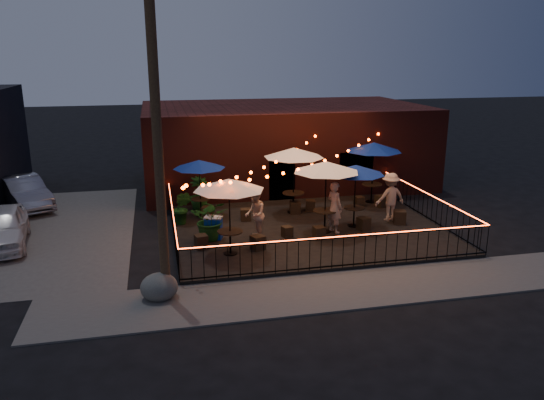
{
  "coord_description": "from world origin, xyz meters",
  "views": [
    {
      "loc": [
        -5.46,
        -16.43,
        6.62
      ],
      "look_at": [
        -1.2,
        2.69,
        1.12
      ],
      "focal_mm": 35.0,
      "sensor_mm": 36.0,
      "label": 1
    }
  ],
  "objects_px": {
    "cafe_table_0": "(229,186)",
    "cooler": "(214,227)",
    "cafe_table_4": "(356,170)",
    "cafe_table_5": "(374,148)",
    "cafe_table_3": "(294,153)",
    "boulder": "(159,287)",
    "utility_pole": "(158,156)",
    "cafe_table_2": "(326,168)",
    "cafe_table_1": "(199,165)"
  },
  "relations": [
    {
      "from": "cooler",
      "to": "cafe_table_0",
      "type": "bearing_deg",
      "value": -57.21
    },
    {
      "from": "cafe_table_0",
      "to": "cafe_table_1",
      "type": "relative_size",
      "value": 1.1
    },
    {
      "from": "cafe_table_0",
      "to": "boulder",
      "type": "distance_m",
      "value": 4.12
    },
    {
      "from": "cafe_table_3",
      "to": "cafe_table_5",
      "type": "relative_size",
      "value": 1.18
    },
    {
      "from": "cafe_table_3",
      "to": "boulder",
      "type": "xyz_separation_m",
      "value": [
        -5.59,
        -6.75,
        -2.27
      ]
    },
    {
      "from": "utility_pole",
      "to": "cafe_table_4",
      "type": "distance_m",
      "value": 8.59
    },
    {
      "from": "cafe_table_3",
      "to": "cafe_table_5",
      "type": "height_order",
      "value": "cafe_table_3"
    },
    {
      "from": "cafe_table_2",
      "to": "cooler",
      "type": "xyz_separation_m",
      "value": [
        -4.11,
        0.16,
        -2.02
      ]
    },
    {
      "from": "cafe_table_2",
      "to": "cafe_table_5",
      "type": "relative_size",
      "value": 0.99
    },
    {
      "from": "cafe_table_4",
      "to": "cooler",
      "type": "bearing_deg",
      "value": -177.43
    },
    {
      "from": "cafe_table_3",
      "to": "cooler",
      "type": "height_order",
      "value": "cafe_table_3"
    },
    {
      "from": "cafe_table_0",
      "to": "cafe_table_4",
      "type": "xyz_separation_m",
      "value": [
        5.04,
        1.84,
        -0.15
      ]
    },
    {
      "from": "cafe_table_4",
      "to": "cafe_table_5",
      "type": "distance_m",
      "value": 3.64
    },
    {
      "from": "cafe_table_0",
      "to": "cooler",
      "type": "relative_size",
      "value": 3.11
    },
    {
      "from": "cafe_table_1",
      "to": "cafe_table_2",
      "type": "distance_m",
      "value": 5.27
    },
    {
      "from": "cooler",
      "to": "cafe_table_3",
      "type": "bearing_deg",
      "value": 54.48
    },
    {
      "from": "cafe_table_1",
      "to": "cafe_table_2",
      "type": "height_order",
      "value": "cafe_table_2"
    },
    {
      "from": "cafe_table_3",
      "to": "cafe_table_5",
      "type": "bearing_deg",
      "value": 11.39
    },
    {
      "from": "cafe_table_1",
      "to": "cooler",
      "type": "bearing_deg",
      "value": -86.07
    },
    {
      "from": "cafe_table_4",
      "to": "cafe_table_5",
      "type": "bearing_deg",
      "value": 56.65
    },
    {
      "from": "cafe_table_3",
      "to": "boulder",
      "type": "relative_size",
      "value": 3.33
    },
    {
      "from": "cafe_table_0",
      "to": "cafe_table_2",
      "type": "bearing_deg",
      "value": 21.06
    },
    {
      "from": "cafe_table_4",
      "to": "boulder",
      "type": "bearing_deg",
      "value": -148.78
    },
    {
      "from": "utility_pole",
      "to": "cafe_table_2",
      "type": "distance_m",
      "value": 7.25
    },
    {
      "from": "cafe_table_2",
      "to": "cafe_table_3",
      "type": "height_order",
      "value": "cafe_table_3"
    },
    {
      "from": "cafe_table_1",
      "to": "boulder",
      "type": "relative_size",
      "value": 2.41
    },
    {
      "from": "cafe_table_5",
      "to": "boulder",
      "type": "distance_m",
      "value": 12.23
    },
    {
      "from": "cafe_table_3",
      "to": "cooler",
      "type": "bearing_deg",
      "value": -145.18
    },
    {
      "from": "utility_pole",
      "to": "cafe_table_2",
      "type": "bearing_deg",
      "value": 33.89
    },
    {
      "from": "cafe_table_0",
      "to": "cafe_table_1",
      "type": "height_order",
      "value": "cafe_table_0"
    },
    {
      "from": "cafe_table_0",
      "to": "cafe_table_2",
      "type": "height_order",
      "value": "cafe_table_2"
    },
    {
      "from": "cafe_table_3",
      "to": "cafe_table_5",
      "type": "xyz_separation_m",
      "value": [
        3.8,
        0.77,
        -0.05
      ]
    },
    {
      "from": "cafe_table_4",
      "to": "cafe_table_1",
      "type": "bearing_deg",
      "value": 155.0
    },
    {
      "from": "utility_pole",
      "to": "cafe_table_1",
      "type": "xyz_separation_m",
      "value": [
        1.6,
        6.99,
        -1.73
      ]
    },
    {
      "from": "cafe_table_1",
      "to": "cafe_table_5",
      "type": "relative_size",
      "value": 0.86
    },
    {
      "from": "utility_pole",
      "to": "cafe_table_2",
      "type": "height_order",
      "value": "utility_pole"
    },
    {
      "from": "cooler",
      "to": "cafe_table_2",
      "type": "bearing_deg",
      "value": 17.43
    },
    {
      "from": "cafe_table_1",
      "to": "boulder",
      "type": "distance_m",
      "value": 7.56
    },
    {
      "from": "cafe_table_1",
      "to": "boulder",
      "type": "height_order",
      "value": "cafe_table_1"
    },
    {
      "from": "cooler",
      "to": "boulder",
      "type": "height_order",
      "value": "cooler"
    },
    {
      "from": "cafe_table_2",
      "to": "cooler",
      "type": "relative_size",
      "value": 3.25
    },
    {
      "from": "boulder",
      "to": "cafe_table_0",
      "type": "bearing_deg",
      "value": 48.23
    },
    {
      "from": "cafe_table_0",
      "to": "cafe_table_3",
      "type": "height_order",
      "value": "cafe_table_3"
    },
    {
      "from": "cafe_table_4",
      "to": "cafe_table_0",
      "type": "bearing_deg",
      "value": -159.91
    },
    {
      "from": "cafe_table_0",
      "to": "cafe_table_3",
      "type": "relative_size",
      "value": 0.8
    },
    {
      "from": "cafe_table_3",
      "to": "cafe_table_0",
      "type": "bearing_deg",
      "value": -128.2
    },
    {
      "from": "cafe_table_4",
      "to": "boulder",
      "type": "relative_size",
      "value": 2.65
    },
    {
      "from": "cafe_table_2",
      "to": "utility_pole",
      "type": "bearing_deg",
      "value": -146.11
    },
    {
      "from": "utility_pole",
      "to": "cafe_table_4",
      "type": "xyz_separation_m",
      "value": [
        7.21,
        4.37,
        -1.66
      ]
    },
    {
      "from": "cafe_table_1",
      "to": "cafe_table_3",
      "type": "xyz_separation_m",
      "value": [
        3.8,
        -0.35,
        0.38
      ]
    }
  ]
}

